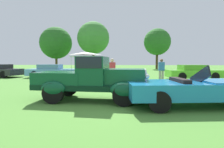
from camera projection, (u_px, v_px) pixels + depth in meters
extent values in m
plane|color=#4C8433|center=(109.00, 101.00, 6.82)|extent=(120.00, 120.00, 0.00)
cube|color=black|center=(91.00, 86.00, 6.83)|extent=(4.33, 1.72, 0.20)
cube|color=#0F472D|center=(123.00, 77.00, 6.62)|extent=(1.64, 1.19, 0.60)
ellipsoid|color=silver|center=(145.00, 78.00, 6.50)|extent=(0.19, 0.53, 0.68)
cube|color=#0F472D|center=(94.00, 70.00, 6.77)|extent=(1.10, 1.44, 1.04)
cube|color=black|center=(93.00, 62.00, 6.74)|extent=(1.01, 1.47, 0.40)
cube|color=#0F472D|center=(62.00, 78.00, 6.98)|extent=(1.94, 1.53, 0.48)
ellipsoid|color=#0F472D|center=(126.00, 84.00, 7.35)|extent=(0.94, 0.42, 0.52)
ellipsoid|color=#0F472D|center=(124.00, 90.00, 5.92)|extent=(0.94, 0.42, 0.52)
ellipsoid|color=#0F472D|center=(69.00, 83.00, 7.71)|extent=(0.94, 0.42, 0.52)
ellipsoid|color=#0F472D|center=(53.00, 88.00, 6.29)|extent=(0.94, 0.42, 0.52)
sphere|color=silver|center=(146.00, 75.00, 6.93)|extent=(0.18, 0.18, 0.18)
sphere|color=silver|center=(147.00, 77.00, 6.06)|extent=(0.18, 0.18, 0.18)
cylinder|color=black|center=(126.00, 89.00, 7.36)|extent=(0.76, 0.24, 0.76)
cylinder|color=black|center=(124.00, 95.00, 5.94)|extent=(0.76, 0.24, 0.76)
cylinder|color=black|center=(69.00, 87.00, 7.73)|extent=(0.76, 0.24, 0.76)
cylinder|color=black|center=(53.00, 93.00, 6.30)|extent=(0.76, 0.24, 0.76)
cube|color=#1E7AB7|center=(191.00, 89.00, 5.99)|extent=(4.51, 2.23, 0.52)
cube|color=black|center=(200.00, 77.00, 5.97)|extent=(0.21, 1.24, 0.82)
cube|color=black|center=(179.00, 82.00, 5.95)|extent=(0.42, 1.23, 0.28)
cylinder|color=black|center=(216.00, 92.00, 6.84)|extent=(0.66, 0.20, 0.66)
cylinder|color=black|center=(147.00, 92.00, 6.72)|extent=(0.66, 0.20, 0.66)
cylinder|color=black|center=(160.00, 102.00, 5.18)|extent=(0.66, 0.20, 0.66)
cube|color=#28282D|center=(2.00, 72.00, 16.93)|extent=(4.29, 2.59, 0.60)
cube|color=black|center=(0.00, 67.00, 16.95)|extent=(2.06, 1.83, 0.44)
cylinder|color=black|center=(4.00, 74.00, 15.84)|extent=(0.64, 0.22, 0.64)
cube|color=#669EDB|center=(52.00, 72.00, 16.39)|extent=(4.50, 1.83, 0.60)
cube|color=#517EAF|center=(50.00, 67.00, 16.36)|extent=(2.00, 1.51, 0.44)
cylinder|color=black|center=(64.00, 75.00, 15.57)|extent=(0.64, 0.22, 0.64)
cylinder|color=black|center=(34.00, 75.00, 15.69)|extent=(0.64, 0.22, 0.64)
cube|color=teal|center=(99.00, 73.00, 15.42)|extent=(4.10, 2.20, 0.60)
cube|color=#146A6E|center=(97.00, 67.00, 15.37)|extent=(1.90, 1.67, 0.44)
cylinder|color=black|center=(113.00, 75.00, 14.73)|extent=(0.64, 0.22, 0.64)
cylinder|color=black|center=(85.00, 76.00, 14.60)|extent=(0.64, 0.22, 0.64)
cube|color=#60C62D|center=(194.00, 73.00, 14.57)|extent=(4.52, 2.10, 0.60)
cube|color=#4D9F24|center=(192.00, 67.00, 14.53)|extent=(2.06, 1.63, 0.44)
cylinder|color=black|center=(215.00, 76.00, 13.83)|extent=(0.64, 0.22, 0.64)
cylinder|color=black|center=(182.00, 76.00, 13.78)|extent=(0.64, 0.22, 0.64)
cylinder|color=#9E998E|center=(163.00, 76.00, 12.56)|extent=(0.16, 0.16, 0.86)
cylinder|color=#9E998E|center=(160.00, 76.00, 12.56)|extent=(0.16, 0.16, 0.86)
cube|color=#336BB2|center=(161.00, 66.00, 12.50)|extent=(0.42, 0.27, 0.60)
sphere|color=brown|center=(162.00, 60.00, 12.47)|extent=(0.22, 0.22, 0.22)
cylinder|color=#383838|center=(114.00, 79.00, 10.89)|extent=(0.16, 0.16, 0.86)
cylinder|color=#383838|center=(111.00, 79.00, 10.91)|extent=(0.16, 0.16, 0.86)
cube|color=#D1333D|center=(112.00, 67.00, 10.85)|extent=(0.40, 0.24, 0.60)
sphere|color=beige|center=(112.00, 60.00, 10.81)|extent=(0.22, 0.22, 0.22)
cylinder|color=#B7B7BC|center=(98.00, 65.00, 23.67)|extent=(0.05, 0.05, 2.05)
cylinder|color=#B7B7BC|center=(94.00, 65.00, 20.93)|extent=(0.05, 0.05, 2.05)
cylinder|color=#B7B7BC|center=(78.00, 65.00, 23.89)|extent=(0.05, 0.05, 2.05)
cylinder|color=#B7B7BC|center=(71.00, 65.00, 21.15)|extent=(0.05, 0.05, 2.05)
cube|color=silver|center=(85.00, 57.00, 22.33)|extent=(3.06, 3.06, 0.10)
pyramid|color=silver|center=(85.00, 53.00, 22.30)|extent=(3.00, 3.00, 0.38)
cylinder|color=brown|center=(56.00, 60.00, 34.81)|extent=(0.44, 0.44, 3.37)
sphere|color=#286623|center=(56.00, 43.00, 34.56)|extent=(6.23, 6.23, 6.23)
cylinder|color=#47331E|center=(94.00, 58.00, 32.29)|extent=(0.44, 0.44, 4.13)
sphere|color=#428938|center=(93.00, 38.00, 32.02)|extent=(5.87, 5.87, 5.87)
cylinder|color=#47331E|center=(157.00, 59.00, 33.42)|extent=(0.44, 0.44, 3.77)
sphere|color=#286623|center=(157.00, 42.00, 33.18)|extent=(5.02, 5.02, 5.02)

